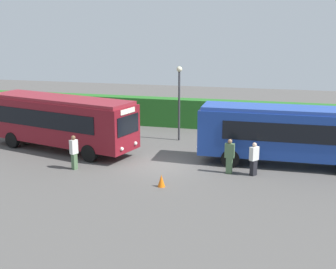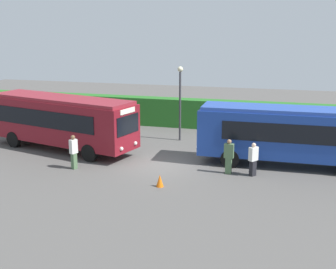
# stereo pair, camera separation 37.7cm
# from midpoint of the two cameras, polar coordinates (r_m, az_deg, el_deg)

# --- Properties ---
(ground_plane) EXTENTS (64.00, 64.00, 0.00)m
(ground_plane) POSITION_cam_midpoint_polar(r_m,az_deg,el_deg) (25.09, -1.16, -3.86)
(ground_plane) COLOR #514F4C
(bus_maroon) EXTENTS (10.17, 4.93, 3.28)m
(bus_maroon) POSITION_cam_midpoint_polar(r_m,az_deg,el_deg) (28.43, -13.67, 1.79)
(bus_maroon) COLOR maroon
(bus_maroon) RESTS_ON ground_plane
(bus_blue) EXTENTS (9.77, 2.47, 3.24)m
(bus_blue) POSITION_cam_midpoint_polar(r_m,az_deg,el_deg) (25.36, 14.47, 0.25)
(bus_blue) COLOR navy
(bus_blue) RESTS_ON ground_plane
(person_left) EXTENTS (0.40, 0.46, 1.86)m
(person_left) POSITION_cam_midpoint_polar(r_m,az_deg,el_deg) (24.66, -12.16, -2.07)
(person_left) COLOR #4C6B47
(person_left) RESTS_ON ground_plane
(person_center) EXTENTS (0.51, 0.29, 1.67)m
(person_center) POSITION_cam_midpoint_polar(r_m,az_deg,el_deg) (27.97, 7.91, -0.28)
(person_center) COLOR olive
(person_center) RESTS_ON ground_plane
(person_right) EXTENTS (0.50, 0.29, 1.83)m
(person_right) POSITION_cam_midpoint_polar(r_m,az_deg,el_deg) (23.68, 7.27, -2.62)
(person_right) COLOR #4C6B47
(person_right) RESTS_ON ground_plane
(person_far) EXTENTS (0.49, 0.54, 1.74)m
(person_far) POSITION_cam_midpoint_polar(r_m,az_deg,el_deg) (23.56, 10.29, -2.95)
(person_far) COLOR black
(person_far) RESTS_ON ground_plane
(hedge_row) EXTENTS (44.00, 1.19, 2.12)m
(hedge_row) POSITION_cam_midpoint_polar(r_m,az_deg,el_deg) (33.91, 3.23, 2.64)
(hedge_row) COLOR #246522
(hedge_row) RESTS_ON ground_plane
(traffic_cone) EXTENTS (0.36, 0.36, 0.60)m
(traffic_cone) POSITION_cam_midpoint_polar(r_m,az_deg,el_deg) (21.78, -1.34, -5.82)
(traffic_cone) COLOR orange
(traffic_cone) RESTS_ON ground_plane
(lamppost) EXTENTS (0.36, 0.36, 4.91)m
(lamppost) POSITION_cam_midpoint_polar(r_m,az_deg,el_deg) (29.76, 1.05, 5.11)
(lamppost) COLOR #38383D
(lamppost) RESTS_ON ground_plane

